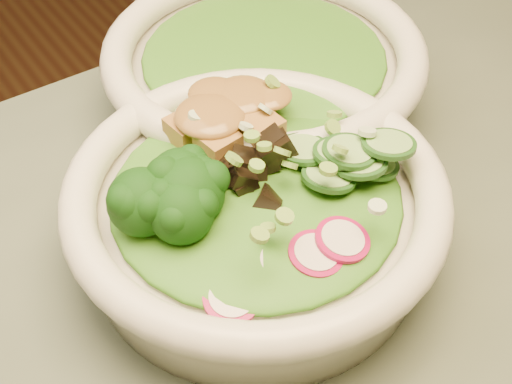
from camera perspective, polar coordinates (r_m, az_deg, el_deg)
dining_table at (r=0.62m, az=19.11°, el=-13.35°), size 1.20×0.80×0.75m
salad_bowl at (r=0.48m, az=0.00°, el=-1.60°), size 0.26×0.26×0.07m
side_bowl at (r=0.60m, az=0.65°, el=9.53°), size 0.26×0.26×0.07m
lettuce_bed at (r=0.47m, az=0.00°, el=0.09°), size 0.19×0.19×0.02m
side_lettuce at (r=0.59m, az=0.67°, el=11.08°), size 0.18×0.18×0.02m
broccoli_florets at (r=0.44m, az=-7.07°, el=-0.73°), size 0.09×0.08×0.04m
radish_slices at (r=0.43m, az=3.44°, el=-5.12°), size 0.11×0.06×0.02m
cucumber_slices at (r=0.48m, az=6.99°, el=2.83°), size 0.08×0.08×0.03m
mushroom_heap at (r=0.47m, az=-0.52°, el=2.15°), size 0.08×0.08×0.04m
tofu_cubes at (r=0.50m, az=-2.33°, el=5.58°), size 0.10×0.07×0.03m
peanut_sauce at (r=0.49m, az=-2.37°, el=6.68°), size 0.07×0.05×0.02m
scallion_garnish at (r=0.45m, az=0.00°, el=2.09°), size 0.18×0.18×0.02m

